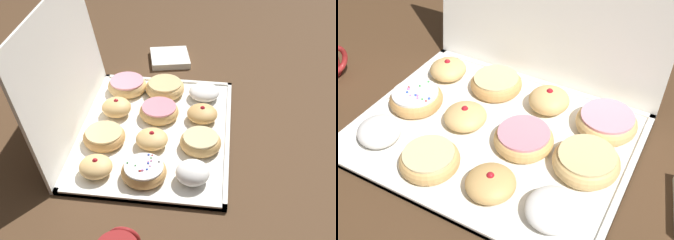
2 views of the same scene
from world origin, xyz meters
TOP-DOWN VIEW (x-y plane):
  - ground_plane at (0.00, 0.00)m, footprint 3.00×3.00m
  - donut_box at (0.00, 0.00)m, footprint 0.53×0.41m
  - box_lid_open at (0.00, 0.24)m, footprint 0.53×0.07m
  - powdered_filled_donut_0 at (-0.18, -0.12)m, footprint 0.08×0.08m
  - glazed_ring_donut_1 at (-0.06, -0.13)m, footprint 0.11×0.11m
  - jelly_filled_donut_2 at (0.07, -0.12)m, footprint 0.09×0.09m
  - powdered_filled_donut_3 at (0.18, -0.12)m, footprint 0.09×0.09m
  - sprinkle_donut_4 at (-0.19, 0.00)m, footprint 0.11×0.11m
  - jelly_filled_donut_5 at (-0.06, 0.00)m, footprint 0.09×0.09m
  - pink_frosted_donut_6 at (0.07, 0.00)m, footprint 0.11×0.11m
  - glazed_ring_donut_7 at (0.19, 0.00)m, footprint 0.12×0.12m
  - jelly_filled_donut_8 at (-0.19, 0.12)m, footprint 0.08×0.08m
  - glazed_ring_donut_9 at (-0.07, 0.13)m, footprint 0.11×0.11m
  - jelly_filled_donut_10 at (0.06, 0.12)m, footprint 0.09×0.09m
  - pink_frosted_donut_11 at (0.19, 0.12)m, footprint 0.12×0.12m
  - napkin_stack at (0.41, 0.01)m, footprint 0.16×0.16m

SIDE VIEW (x-z plane):
  - ground_plane at x=0.00m, z-range 0.00..0.00m
  - donut_box at x=0.00m, z-range 0.00..0.01m
  - napkin_stack at x=0.41m, z-range 0.00..0.02m
  - glazed_ring_donut_9 at x=-0.07m, z-range 0.01..0.05m
  - pink_frosted_donut_6 at x=0.07m, z-range 0.01..0.05m
  - glazed_ring_donut_1 at x=-0.06m, z-range 0.01..0.05m
  - sprinkle_donut_4 at x=-0.19m, z-range 0.01..0.05m
  - powdered_filled_donut_3 at x=0.18m, z-range 0.01..0.05m
  - pink_frosted_donut_11 at x=0.19m, z-range 0.01..0.05m
  - glazed_ring_donut_7 at x=0.19m, z-range 0.01..0.05m
  - jelly_filled_donut_5 at x=-0.06m, z-range 0.01..0.05m
  - jelly_filled_donut_2 at x=0.07m, z-range 0.01..0.05m
  - jelly_filled_donut_8 at x=-0.19m, z-range 0.01..0.05m
  - powdered_filled_donut_0 at x=-0.18m, z-range 0.01..0.06m
  - jelly_filled_donut_10 at x=0.06m, z-range 0.01..0.06m
  - box_lid_open at x=0.00m, z-range 0.00..0.36m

